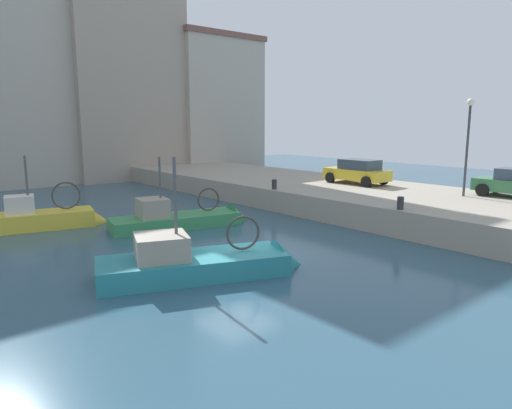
{
  "coord_description": "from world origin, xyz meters",
  "views": [
    {
      "loc": [
        -9.89,
        -12.9,
        4.86
      ],
      "look_at": [
        3.41,
        2.9,
        1.2
      ],
      "focal_mm": 32.48,
      "sensor_mm": 36.0,
      "label": 1
    }
  ],
  "objects_px": {
    "fishing_boat_yellow": "(42,226)",
    "mooring_bollard_mid": "(274,184)",
    "mooring_bollard_south": "(400,203)",
    "fishing_boat_teal": "(205,271)",
    "quay_streetlamp": "(468,131)",
    "parked_car_yellow": "(357,172)",
    "fishing_boat_green": "(184,224)"
  },
  "relations": [
    {
      "from": "fishing_boat_yellow",
      "to": "mooring_bollard_south",
      "type": "relative_size",
      "value": 11.21
    },
    {
      "from": "fishing_boat_teal",
      "to": "parked_car_yellow",
      "type": "distance_m",
      "value": 15.7
    },
    {
      "from": "fishing_boat_green",
      "to": "fishing_boat_teal",
      "type": "xyz_separation_m",
      "value": [
        -3.23,
        -6.62,
        0.0
      ]
    },
    {
      "from": "fishing_boat_yellow",
      "to": "mooring_bollard_mid",
      "type": "bearing_deg",
      "value": -18.01
    },
    {
      "from": "fishing_boat_yellow",
      "to": "quay_streetlamp",
      "type": "xyz_separation_m",
      "value": [
        16.96,
        -11.67,
        4.34
      ]
    },
    {
      "from": "fishing_boat_teal",
      "to": "fishing_boat_yellow",
      "type": "distance_m",
      "value": 10.74
    },
    {
      "from": "fishing_boat_yellow",
      "to": "mooring_bollard_south",
      "type": "height_order",
      "value": "fishing_boat_yellow"
    },
    {
      "from": "fishing_boat_teal",
      "to": "quay_streetlamp",
      "type": "distance_m",
      "value": 15.58
    },
    {
      "from": "fishing_boat_yellow",
      "to": "mooring_bollard_south",
      "type": "bearing_deg",
      "value": -45.91
    },
    {
      "from": "fishing_boat_teal",
      "to": "parked_car_yellow",
      "type": "relative_size",
      "value": 1.76
    },
    {
      "from": "fishing_boat_green",
      "to": "mooring_bollard_south",
      "type": "height_order",
      "value": "fishing_boat_green"
    },
    {
      "from": "fishing_boat_teal",
      "to": "parked_car_yellow",
      "type": "bearing_deg",
      "value": 19.97
    },
    {
      "from": "mooring_bollard_mid",
      "to": "parked_car_yellow",
      "type": "bearing_deg",
      "value": -15.94
    },
    {
      "from": "mooring_bollard_south",
      "to": "fishing_boat_green",
      "type": "bearing_deg",
      "value": 127.9
    },
    {
      "from": "fishing_boat_green",
      "to": "quay_streetlamp",
      "type": "distance_m",
      "value": 14.68
    },
    {
      "from": "fishing_boat_teal",
      "to": "mooring_bollard_mid",
      "type": "bearing_deg",
      "value": 36.51
    },
    {
      "from": "mooring_bollard_south",
      "to": "quay_streetlamp",
      "type": "xyz_separation_m",
      "value": [
        5.65,
        0.01,
        2.98
      ]
    },
    {
      "from": "fishing_boat_green",
      "to": "quay_streetlamp",
      "type": "xyz_separation_m",
      "value": [
        11.69,
        -7.75,
        4.33
      ]
    },
    {
      "from": "quay_streetlamp",
      "to": "fishing_boat_teal",
      "type": "bearing_deg",
      "value": 175.69
    },
    {
      "from": "fishing_boat_green",
      "to": "mooring_bollard_mid",
      "type": "height_order",
      "value": "fishing_boat_green"
    },
    {
      "from": "mooring_bollard_south",
      "to": "mooring_bollard_mid",
      "type": "xyz_separation_m",
      "value": [
        0.0,
        8.0,
        0.0
      ]
    },
    {
      "from": "parked_car_yellow",
      "to": "mooring_bollard_south",
      "type": "distance_m",
      "value": 8.43
    },
    {
      "from": "mooring_bollard_mid",
      "to": "fishing_boat_green",
      "type": "bearing_deg",
      "value": -177.7
    },
    {
      "from": "fishing_boat_teal",
      "to": "fishing_boat_yellow",
      "type": "relative_size",
      "value": 1.13
    },
    {
      "from": "fishing_boat_yellow",
      "to": "mooring_bollard_mid",
      "type": "distance_m",
      "value": 11.97
    },
    {
      "from": "fishing_boat_green",
      "to": "mooring_bollard_mid",
      "type": "distance_m",
      "value": 6.19
    },
    {
      "from": "fishing_boat_teal",
      "to": "mooring_bollard_south",
      "type": "xyz_separation_m",
      "value": [
        9.27,
        -1.14,
        1.35
      ]
    },
    {
      "from": "parked_car_yellow",
      "to": "mooring_bollard_south",
      "type": "relative_size",
      "value": 7.23
    },
    {
      "from": "fishing_boat_green",
      "to": "quay_streetlamp",
      "type": "relative_size",
      "value": 1.45
    },
    {
      "from": "fishing_boat_yellow",
      "to": "parked_car_yellow",
      "type": "height_order",
      "value": "fishing_boat_yellow"
    },
    {
      "from": "fishing_boat_green",
      "to": "fishing_boat_teal",
      "type": "relative_size",
      "value": 1.0
    },
    {
      "from": "parked_car_yellow",
      "to": "fishing_boat_teal",
      "type": "bearing_deg",
      "value": -160.03
    }
  ]
}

